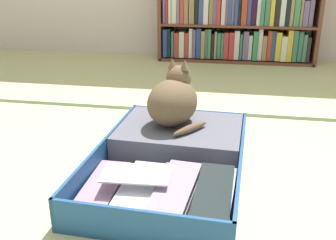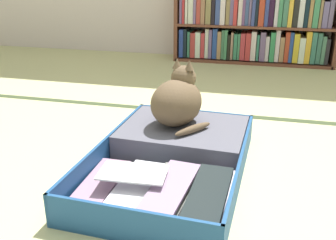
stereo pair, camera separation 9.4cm
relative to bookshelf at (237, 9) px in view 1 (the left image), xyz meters
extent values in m
plane|color=#C5C286|center=(-0.11, -2.26, -0.44)|extent=(10.00, 10.00, 0.00)
cube|color=#39472A|center=(-0.11, -1.34, -0.44)|extent=(4.80, 0.05, 0.00)
cube|color=brown|center=(-0.65, 0.00, 0.01)|extent=(0.03, 0.25, 0.91)
cube|color=brown|center=(0.66, 0.00, 0.01)|extent=(0.03, 0.25, 0.91)
cube|color=brown|center=(0.00, 0.00, -0.43)|extent=(1.30, 0.25, 0.02)
cube|color=brown|center=(0.00, 0.00, -0.13)|extent=(1.27, 0.25, 0.02)
cube|color=#273E92|center=(-0.60, -0.01, -0.29)|extent=(0.03, 0.21, 0.24)
cube|color=black|center=(-0.57, 0.00, -0.29)|extent=(0.03, 0.21, 0.24)
cube|color=#377A61|center=(-0.54, 0.01, -0.30)|extent=(0.02, 0.21, 0.22)
cube|color=#AB3433|center=(-0.50, -0.01, -0.30)|extent=(0.04, 0.21, 0.21)
cube|color=silver|center=(-0.46, 0.00, -0.30)|extent=(0.04, 0.21, 0.22)
cube|color=#BA353A|center=(-0.41, 0.00, -0.30)|extent=(0.03, 0.21, 0.21)
cube|color=silver|center=(-0.38, 0.01, -0.28)|extent=(0.03, 0.21, 0.25)
cube|color=slate|center=(-0.35, 0.00, -0.29)|extent=(0.03, 0.21, 0.24)
cube|color=#284691|center=(-0.31, 0.00, -0.28)|extent=(0.04, 0.21, 0.25)
cube|color=#A37850|center=(-0.27, -0.01, -0.29)|extent=(0.03, 0.21, 0.23)
cube|color=#427553|center=(-0.24, 0.00, -0.28)|extent=(0.02, 0.21, 0.24)
cube|color=#407C53|center=(-0.22, -0.01, -0.28)|extent=(0.03, 0.21, 0.25)
cube|color=black|center=(-0.19, 0.00, -0.30)|extent=(0.02, 0.21, 0.21)
cube|color=#9A7861|center=(-0.17, 0.00, -0.29)|extent=(0.02, 0.21, 0.23)
cube|color=#377C5A|center=(-0.14, 0.01, -0.30)|extent=(0.03, 0.21, 0.22)
cube|color=#3B7F5A|center=(-0.11, 0.01, -0.30)|extent=(0.02, 0.21, 0.22)
cube|color=#BA363E|center=(-0.08, 0.00, -0.30)|extent=(0.04, 0.21, 0.22)
cube|color=#BE3535|center=(-0.03, 0.00, -0.29)|extent=(0.04, 0.21, 0.23)
cube|color=silver|center=(0.01, 0.00, -0.29)|extent=(0.04, 0.21, 0.24)
cube|color=#337660|center=(0.05, 0.01, -0.30)|extent=(0.02, 0.21, 0.21)
cube|color=slate|center=(0.09, 0.00, -0.29)|extent=(0.04, 0.21, 0.24)
cube|color=silver|center=(0.13, 0.01, -0.30)|extent=(0.03, 0.21, 0.20)
cube|color=#348A53|center=(0.17, -0.01, -0.29)|extent=(0.04, 0.21, 0.24)
cube|color=silver|center=(0.21, 0.00, -0.28)|extent=(0.03, 0.21, 0.26)
cube|color=#A37B55|center=(0.24, 0.01, -0.31)|extent=(0.03, 0.21, 0.20)
cube|color=#B43D26|center=(0.28, 0.01, -0.28)|extent=(0.03, 0.21, 0.25)
cube|color=#264591|center=(0.32, 0.00, -0.28)|extent=(0.03, 0.21, 0.25)
cube|color=gold|center=(0.35, 0.00, -0.29)|extent=(0.04, 0.21, 0.24)
cube|color=silver|center=(0.40, -0.01, -0.30)|extent=(0.04, 0.21, 0.21)
cube|color=gold|center=(0.45, -0.01, -0.28)|extent=(0.04, 0.21, 0.26)
cube|color=#3A7765|center=(0.49, 0.00, -0.28)|extent=(0.04, 0.21, 0.25)
cube|color=#417663|center=(0.53, 0.01, -0.28)|extent=(0.04, 0.21, 0.25)
cube|color=#48765D|center=(0.57, 0.00, -0.29)|extent=(0.03, 0.21, 0.23)
cube|color=#29272C|center=(0.60, 0.01, -0.30)|extent=(0.03, 0.21, 0.20)
cube|color=slate|center=(-0.61, 0.00, 0.01)|extent=(0.02, 0.21, 0.26)
cube|color=#BA2C33|center=(-0.59, -0.01, -0.01)|extent=(0.02, 0.21, 0.22)
cube|color=silver|center=(-0.56, 0.00, 0.01)|extent=(0.02, 0.21, 0.26)
cube|color=silver|center=(-0.53, 0.01, 0.01)|extent=(0.04, 0.21, 0.25)
cube|color=slate|center=(-0.49, 0.00, -0.01)|extent=(0.02, 0.21, 0.22)
cube|color=#B34037|center=(-0.46, 0.00, 0.00)|extent=(0.03, 0.21, 0.25)
cube|color=#9E6E50|center=(-0.42, 0.00, 0.01)|extent=(0.03, 0.21, 0.25)
cube|color=olive|center=(-0.38, 0.00, -0.01)|extent=(0.04, 0.21, 0.23)
cube|color=black|center=(-0.34, 0.00, -0.01)|extent=(0.03, 0.21, 0.21)
cube|color=#384A8D|center=(-0.30, 0.00, -0.01)|extent=(0.04, 0.21, 0.21)
cube|color=silver|center=(-0.26, 0.00, 0.01)|extent=(0.04, 0.21, 0.26)
cube|color=#977D4E|center=(-0.21, 0.01, 0.00)|extent=(0.03, 0.21, 0.25)
cube|color=slate|center=(-0.18, 0.00, 0.01)|extent=(0.03, 0.21, 0.26)
cube|color=#C43334|center=(-0.15, -0.01, -0.01)|extent=(0.03, 0.21, 0.22)
cube|color=beige|center=(-0.12, 0.00, 0.00)|extent=(0.03, 0.21, 0.25)
cube|color=#7C5184|center=(-0.09, 0.01, -0.01)|extent=(0.02, 0.21, 0.23)
cube|color=#3C4F7F|center=(-0.06, 0.00, -0.01)|extent=(0.03, 0.21, 0.23)
cube|color=slate|center=(-0.03, 0.01, -0.01)|extent=(0.02, 0.21, 0.22)
cube|color=#394384|center=(-0.01, -0.01, 0.01)|extent=(0.03, 0.21, 0.25)
cube|color=#192630|center=(0.02, 0.01, 0.00)|extent=(0.02, 0.21, 0.24)
cube|color=#B73D27|center=(0.06, -0.01, -0.01)|extent=(0.04, 0.21, 0.22)
cube|color=#354082|center=(0.10, -0.01, 0.00)|extent=(0.03, 0.21, 0.25)
cube|color=#2B132F|center=(0.13, 0.00, 0.00)|extent=(0.04, 0.21, 0.24)
cube|color=silver|center=(0.17, 0.00, 0.00)|extent=(0.03, 0.21, 0.24)
cube|color=#3F835B|center=(0.20, -0.01, -0.01)|extent=(0.03, 0.21, 0.22)
cube|color=#467C64|center=(0.24, 0.00, -0.01)|extent=(0.04, 0.21, 0.21)
cube|color=gold|center=(0.28, -0.01, 0.00)|extent=(0.03, 0.21, 0.24)
cube|color=black|center=(0.32, 0.00, -0.01)|extent=(0.04, 0.21, 0.22)
cube|color=silver|center=(0.36, 0.00, 0.01)|extent=(0.04, 0.21, 0.26)
cube|color=#13252F|center=(0.40, 0.00, 0.01)|extent=(0.03, 0.21, 0.26)
cube|color=#A47E4B|center=(0.43, 0.00, 0.00)|extent=(0.03, 0.21, 0.25)
cube|color=#428B60|center=(0.47, 0.00, 0.00)|extent=(0.04, 0.21, 0.23)
cube|color=#8C704D|center=(0.51, -0.01, 0.01)|extent=(0.02, 0.21, 0.26)
cube|color=slate|center=(0.54, 0.01, -0.02)|extent=(0.04, 0.21, 0.20)
cube|color=slate|center=(0.58, 0.01, -0.01)|extent=(0.03, 0.21, 0.23)
cube|color=navy|center=(-0.24, -2.29, -0.44)|extent=(0.58, 0.46, 0.01)
cube|color=navy|center=(-0.25, -2.50, -0.38)|extent=(0.56, 0.04, 0.12)
cube|color=navy|center=(-0.51, -2.28, -0.38)|extent=(0.03, 0.44, 0.12)
cube|color=navy|center=(0.04, -2.30, -0.38)|extent=(0.03, 0.44, 0.12)
cube|color=#494F5C|center=(-0.24, -2.29, -0.43)|extent=(0.56, 0.44, 0.01)
cube|color=navy|center=(-0.22, -1.85, -0.44)|extent=(0.58, 0.46, 0.01)
cube|color=navy|center=(-0.21, -1.64, -0.38)|extent=(0.56, 0.04, 0.12)
cube|color=navy|center=(-0.49, -1.84, -0.38)|extent=(0.03, 0.44, 0.12)
cube|color=navy|center=(0.06, -1.86, -0.38)|extent=(0.03, 0.44, 0.12)
cube|color=#494F5C|center=(-0.22, -1.85, -0.43)|extent=(0.56, 0.44, 0.01)
cylinder|color=black|center=(-0.23, -2.07, -0.42)|extent=(0.54, 0.04, 0.02)
cube|color=slate|center=(-0.43, -2.29, -0.41)|extent=(0.14, 0.38, 0.01)
cube|color=#9E7790|center=(-0.44, -2.27, -0.40)|extent=(0.12, 0.35, 0.02)
cube|color=#B0A988|center=(-0.30, -2.30, -0.41)|extent=(0.12, 0.37, 0.02)
cube|color=navy|center=(-0.30, -2.30, -0.40)|extent=(0.14, 0.37, 0.02)
cube|color=silver|center=(-0.30, -2.28, -0.38)|extent=(0.13, 0.33, 0.02)
cube|color=#171C33|center=(-0.18, -2.29, -0.41)|extent=(0.14, 0.37, 0.02)
cube|color=slate|center=(-0.17, -2.30, -0.39)|extent=(0.15, 0.32, 0.02)
cube|color=slate|center=(-0.18, -2.29, -0.37)|extent=(0.13, 0.35, 0.02)
cube|color=gray|center=(-0.17, -2.30, -0.35)|extent=(0.15, 0.36, 0.01)
cube|color=#9E7095|center=(-0.05, -2.29, -0.41)|extent=(0.15, 0.37, 0.02)
cube|color=silver|center=(-0.04, -2.30, -0.40)|extent=(0.13, 0.32, 0.01)
cube|color=silver|center=(-0.04, -2.29, -0.38)|extent=(0.15, 0.38, 0.02)
cube|color=#1F2728|center=(-0.04, -2.31, -0.36)|extent=(0.13, 0.36, 0.02)
cube|color=white|center=(-0.31, -2.28, -0.33)|extent=(0.24, 0.15, 0.01)
cube|color=#585865|center=(-0.22, -1.85, -0.37)|extent=(0.55, 0.43, 0.11)
torus|color=white|center=(-0.16, -1.87, -0.32)|extent=(0.13, 0.13, 0.01)
cylinder|color=black|center=(-0.36, -1.64, -0.38)|extent=(0.02, 0.02, 0.11)
cylinder|color=black|center=(-0.05, -1.66, -0.38)|extent=(0.02, 0.02, 0.11)
cube|color=#E33836|center=(-0.32, -2.49, -0.35)|extent=(0.03, 0.00, 0.02)
cube|color=white|center=(-0.42, -2.49, -0.37)|extent=(0.04, 0.00, 0.02)
cube|color=yellow|center=(-0.27, -2.49, -0.36)|extent=(0.04, 0.00, 0.02)
ellipsoid|color=brown|center=(-0.26, -1.84, -0.22)|extent=(0.28, 0.32, 0.20)
ellipsoid|color=brown|center=(-0.23, -1.77, -0.26)|extent=(0.17, 0.13, 0.11)
sphere|color=brown|center=(-0.24, -1.78, -0.12)|extent=(0.11, 0.11, 0.11)
cone|color=brown|center=(-0.21, -1.80, -0.06)|extent=(0.04, 0.04, 0.04)
cone|color=brown|center=(-0.27, -1.78, -0.06)|extent=(0.04, 0.04, 0.04)
sphere|color=#E2C547|center=(-0.20, -1.74, -0.11)|extent=(0.02, 0.02, 0.02)
sphere|color=#E2C547|center=(-0.24, -1.73, -0.11)|extent=(0.02, 0.02, 0.02)
ellipsoid|color=brown|center=(-0.17, -1.92, -0.30)|extent=(0.15, 0.18, 0.03)
camera|label=1|loc=(0.00, -3.42, 0.34)|focal=41.57mm
camera|label=2|loc=(0.09, -3.40, 0.34)|focal=41.57mm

